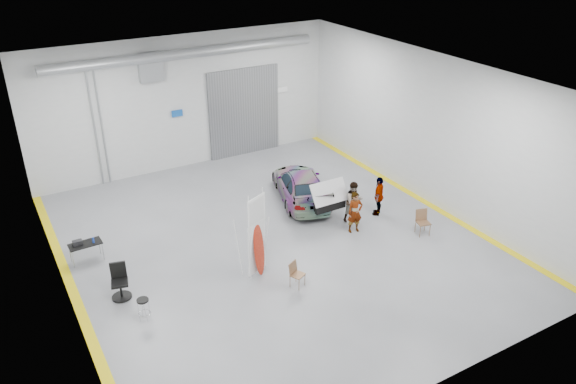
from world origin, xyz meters
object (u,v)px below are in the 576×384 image
person_b (354,202)px  shop_stool (144,310)px  folding_chair_near (297,279)px  folding_chair_far (422,227)px  person_c (379,196)px  person_a (355,212)px  sedan_car (301,185)px  surfboard_display (255,243)px  office_chair (119,283)px  work_table (83,244)px

person_b → shop_stool: bearing=-168.0°
folding_chair_near → folding_chair_far: folding_chair_far is taller
folding_chair_far → person_c: bearing=117.9°
person_a → sedan_car: bearing=108.0°
folding_chair_far → person_b: bearing=142.4°
sedan_car → folding_chair_near: sedan_car is taller
surfboard_display → sedan_car: bearing=19.3°
surfboard_display → shop_stool: 3.94m
person_c → folding_chair_near: 5.74m
shop_stool → office_chair: office_chair is taller
surfboard_display → person_b: bearing=-8.7°
sedan_car → shop_stool: sedan_car is taller
folding_chair_far → work_table: (-11.10, 4.37, 0.38)m
work_table → surfboard_display: bearing=-38.1°
shop_stool → work_table: work_table is taller
folding_chair_near → shop_stool: size_ratio=1.16×
sedan_car → shop_stool: bearing=46.1°
person_c → folding_chair_far: (0.46, -2.04, -0.50)m
sedan_car → person_a: person_a is taller
person_b → office_chair: (-9.01, -0.30, -0.31)m
person_a → shop_stool: bearing=-161.5°
person_a → shop_stool: 8.33m
folding_chair_far → work_table: size_ratio=0.87×
person_a → folding_chair_near: person_a is taller
person_b → office_chair: person_b is taller
person_c → folding_chair_near: person_c is taller
person_b → shop_stool: 8.88m
sedan_car → person_c: bearing=145.2°
folding_chair_near → shop_stool: folding_chair_near is taller
work_table → shop_stool: bearing=-78.6°
work_table → person_b: bearing=-13.4°
sedan_car → folding_chair_far: bearing=135.5°
person_b → person_c: 1.14m
sedan_car → office_chair: 8.65m
person_b → work_table: bearing=167.3°
sedan_car → work_table: sedan_car is taller
folding_chair_near → office_chair: (-4.99, 2.24, 0.24)m
sedan_car → person_b: size_ratio=2.73×
shop_stool → surfboard_display: bearing=5.5°
person_b → work_table: size_ratio=1.49×
person_a → folding_chair_far: size_ratio=1.69×
shop_stool → office_chair: (-0.31, 1.43, 0.14)m
person_c → surfboard_display: surfboard_display is taller
surfboard_display → folding_chair_near: (0.85, -1.18, -0.96)m
surfboard_display → shop_stool: size_ratio=4.18×
person_c → folding_chair_near: bearing=-15.8°
person_a → person_c: bearing=32.3°
person_c → office_chair: bearing=-40.1°
folding_chair_far → shop_stool: bearing=-166.7°
person_c → surfboard_display: 6.16m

